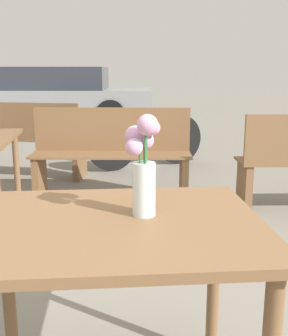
% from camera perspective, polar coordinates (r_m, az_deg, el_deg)
% --- Properties ---
extents(table_front, '(0.98, 0.78, 0.74)m').
position_cam_1_polar(table_front, '(1.36, -4.29, -11.52)').
color(table_front, brown).
rests_on(table_front, ground_plane).
extents(flower_vase, '(0.11, 0.13, 0.33)m').
position_cam_1_polar(flower_vase, '(1.32, -0.11, -0.18)').
color(flower_vase, silver).
rests_on(flower_vase, table_front).
extents(bench_near, '(1.46, 0.40, 0.85)m').
position_cam_1_polar(bench_near, '(3.89, -4.39, 2.20)').
color(bench_near, brown).
rests_on(bench_near, ground_plane).
extents(bench_far, '(1.95, 0.73, 0.85)m').
position_cam_1_polar(bench_far, '(4.97, -18.96, 4.19)').
color(bench_far, brown).
rests_on(bench_far, ground_plane).
extents(bicycle, '(1.43, 0.73, 0.73)m').
position_cam_1_polar(bicycle, '(5.22, 0.45, 3.72)').
color(bicycle, black).
rests_on(bicycle, ground_plane).
extents(parked_car, '(4.49, 1.83, 1.25)m').
position_cam_1_polar(parked_car, '(9.64, -12.55, 9.34)').
color(parked_car, gray).
rests_on(parked_car, ground_plane).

